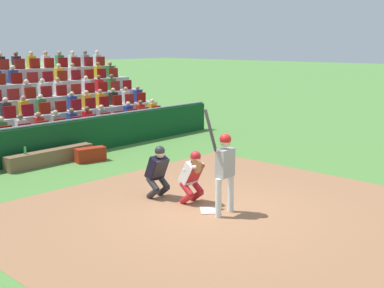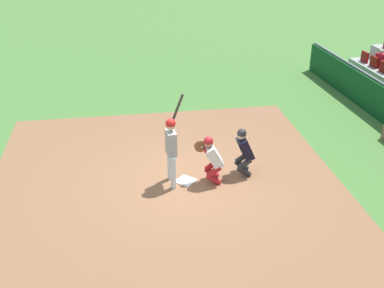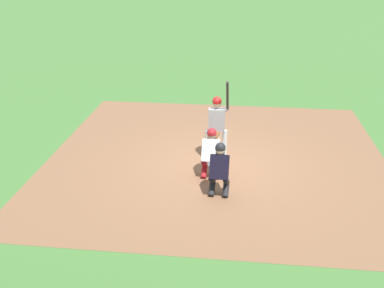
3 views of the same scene
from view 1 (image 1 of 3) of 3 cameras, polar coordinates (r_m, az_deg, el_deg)
name	(u,v)px [view 1 (image 1 of 3)]	position (r m, az deg, el deg)	size (l,w,h in m)	color
ground_plane	(211,211)	(10.89, 2.16, -7.72)	(160.00, 160.00, 0.00)	#4C7F38
infield_dirt_patch	(229,216)	(10.60, 4.28, -8.27)	(9.01, 8.67, 0.01)	#916243
home_plate_marker	(211,210)	(10.88, 2.16, -7.64)	(0.44, 0.44, 0.02)	white
batter_at_plate	(225,165)	(10.38, 3.76, -2.41)	(0.60, 0.50, 2.26)	silver
catcher_crouching	(193,174)	(11.15, 0.09, -3.45)	(0.49, 0.71, 1.26)	#B11D23
home_plate_umpire	(158,169)	(11.59, -3.92, -2.93)	(0.49, 0.49, 1.29)	#262528
dugout_wall	(36,144)	(15.85, -17.52, 0.01)	(15.75, 0.24, 1.19)	#0B3F1B
dugout_bench	(50,157)	(15.53, -15.97, -1.44)	(2.86, 0.40, 0.44)	brown
water_bottle_on_bench	(25,151)	(15.06, -18.65, -0.72)	(0.07, 0.07, 0.21)	green
equipment_duffel_bag	(90,155)	(15.56, -11.60, -1.21)	(0.92, 0.36, 0.44)	maroon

